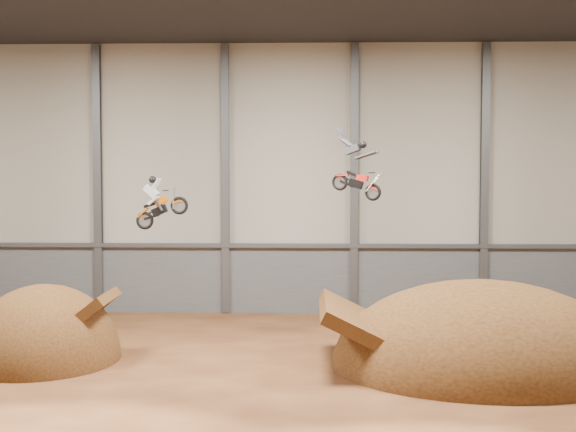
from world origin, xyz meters
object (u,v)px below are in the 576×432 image
object	(u,v)px
fmx_rider_a	(165,196)
fmx_rider_b	(354,165)
landing_ramp	(482,367)
takeoff_ramp	(43,360)

from	to	relation	value
fmx_rider_a	fmx_rider_b	bearing A→B (deg)	-8.60
landing_ramp	fmx_rider_b	bearing A→B (deg)	164.55
takeoff_ramp	landing_ramp	size ratio (longest dim) A/B	0.60
landing_ramp	takeoff_ramp	bearing A→B (deg)	178.20
takeoff_ramp	fmx_rider_a	bearing A→B (deg)	32.28
takeoff_ramp	landing_ramp	xyz separation A→B (m)	(17.00, -0.54, 0.00)
fmx_rider_b	fmx_rider_a	bearing A→B (deg)	-169.81
landing_ramp	fmx_rider_a	size ratio (longest dim) A/B	4.81
fmx_rider_a	takeoff_ramp	bearing A→B (deg)	-142.26
fmx_rider_a	fmx_rider_b	size ratio (longest dim) A/B	0.85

